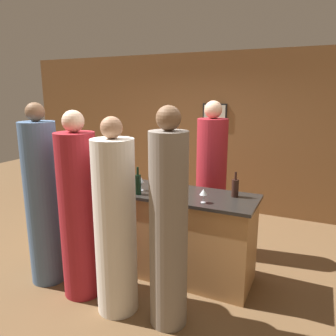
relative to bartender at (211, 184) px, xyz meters
The scene contains 19 objects.
ground_plane 1.32m from the bartender, 124.65° to the right, with size 14.00×14.00×0.00m, color brown.
back_wall 1.83m from the bartender, 107.37° to the left, with size 8.00×0.08×2.80m.
bar_counter 1.02m from the bartender, 124.65° to the right, with size 2.54×0.68×1.01m.
bartender is the anchor object (origin of this frame).
guest_0 1.57m from the bartender, 86.06° to the right, with size 0.34×0.34×2.02m.
guest_1 1.79m from the bartender, 121.26° to the right, with size 0.40×0.40×1.95m.
guest_2 2.08m from the bartender, 134.29° to the right, with size 0.38×0.38×2.02m.
guest_3 1.66m from the bartender, 105.15° to the right, with size 0.40×0.40×1.91m.
wine_bottle_0 1.15m from the bartender, 117.83° to the right, with size 0.07×0.07×0.31m.
wine_bottle_1 0.91m from the bartender, 106.87° to the right, with size 0.08×0.08×0.29m.
wine_bottle_2 0.81m from the bartender, 53.52° to the right, with size 0.08×0.08×0.28m.
wine_glass_0 0.96m from the bartender, 95.31° to the right, with size 0.08×0.08×0.16m.
wine_glass_1 1.05m from the bartender, 123.54° to the right, with size 0.07×0.07×0.16m.
wine_glass_2 1.46m from the bartender, 146.94° to the right, with size 0.08×0.08×0.18m.
wine_glass_3 1.88m from the bartender, 148.78° to the right, with size 0.07×0.07×0.17m.
wine_glass_4 1.01m from the bartender, 77.05° to the right, with size 0.08×0.08×0.14m.
wine_glass_5 1.84m from the bartender, 151.61° to the right, with size 0.06×0.06×0.16m.
wine_glass_6 1.67m from the bartender, 142.33° to the right, with size 0.07×0.07×0.15m.
wine_glass_7 1.02m from the bartender, 110.87° to the right, with size 0.07×0.07×0.18m.
Camera 1 is at (1.77, -3.25, 2.12)m, focal length 35.00 mm.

